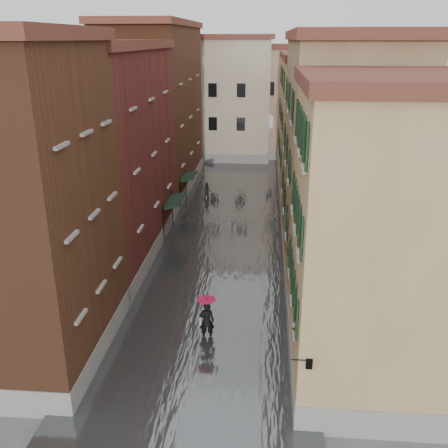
% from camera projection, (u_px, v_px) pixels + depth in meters
% --- Properties ---
extents(ground, '(120.00, 120.00, 0.00)m').
position_uv_depth(ground, '(202.00, 334.00, 23.47)').
color(ground, '#545456').
rests_on(ground, ground).
extents(floodwater, '(10.00, 60.00, 0.20)m').
position_uv_depth(floodwater, '(225.00, 232.00, 35.57)').
color(floodwater, '#4C5054').
rests_on(floodwater, ground).
extents(building_left_near, '(6.00, 8.00, 13.00)m').
position_uv_depth(building_left_near, '(20.00, 214.00, 19.88)').
color(building_left_near, brown).
rests_on(building_left_near, ground).
extents(building_left_mid, '(6.00, 14.00, 12.50)m').
position_uv_depth(building_left_mid, '(105.00, 158.00, 30.24)').
color(building_left_mid, maroon).
rests_on(building_left_mid, ground).
extents(building_left_far, '(6.00, 16.00, 14.00)m').
position_uv_depth(building_left_far, '(156.00, 112.00, 43.98)').
color(building_left_far, brown).
rests_on(building_left_far, ground).
extents(building_right_near, '(6.00, 8.00, 11.50)m').
position_uv_depth(building_right_near, '(375.00, 243.00, 19.04)').
color(building_right_near, tan).
rests_on(building_right_near, ground).
extents(building_right_mid, '(6.00, 14.00, 13.00)m').
position_uv_depth(building_right_mid, '(339.00, 159.00, 29.05)').
color(building_right_mid, '#9A7F5D').
rests_on(building_right_mid, ground).
extents(building_right_far, '(6.00, 16.00, 11.50)m').
position_uv_depth(building_right_far, '(316.00, 128.00, 43.32)').
color(building_right_far, tan).
rests_on(building_right_far, ground).
extents(building_end_cream, '(12.00, 9.00, 13.00)m').
position_uv_depth(building_end_cream, '(217.00, 100.00, 56.92)').
color(building_end_cream, beige).
rests_on(building_end_cream, ground).
extents(building_end_pink, '(10.00, 9.00, 12.00)m').
position_uv_depth(building_end_pink, '(295.00, 103.00, 58.25)').
color(building_end_pink, tan).
rests_on(building_end_pink, ground).
extents(awning_near, '(1.09, 3.35, 2.80)m').
position_uv_depth(awning_near, '(174.00, 202.00, 34.47)').
color(awning_near, black).
rests_on(awning_near, ground).
extents(awning_far, '(1.09, 2.87, 2.80)m').
position_uv_depth(awning_far, '(188.00, 177.00, 40.59)').
color(awning_far, black).
rests_on(awning_far, ground).
extents(wall_lantern, '(0.71, 0.22, 0.35)m').
position_uv_depth(wall_lantern, '(308.00, 363.00, 16.47)').
color(wall_lantern, black).
rests_on(wall_lantern, ground).
extents(window_planters, '(0.59, 8.07, 0.84)m').
position_uv_depth(window_planters, '(295.00, 277.00, 21.27)').
color(window_planters, brown).
rests_on(window_planters, ground).
extents(pedestrian_main, '(0.88, 0.88, 2.06)m').
position_uv_depth(pedestrian_main, '(207.00, 316.00, 22.69)').
color(pedestrian_main, black).
rests_on(pedestrian_main, ground).
extents(pedestrian_far, '(0.87, 0.77, 1.51)m').
position_uv_depth(pedestrian_far, '(207.00, 191.00, 42.75)').
color(pedestrian_far, black).
rests_on(pedestrian_far, ground).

